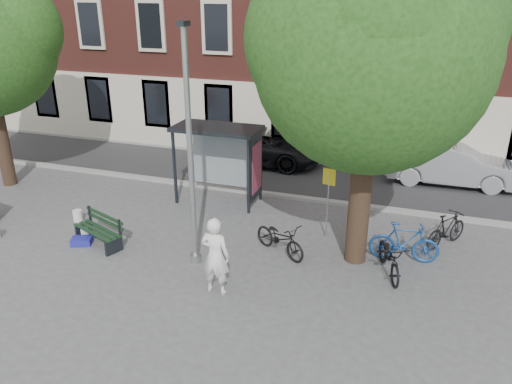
{
  "coord_description": "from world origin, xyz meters",
  "views": [
    {
      "loc": [
        5.25,
        -10.48,
        6.77
      ],
      "look_at": [
        1.04,
        1.94,
        1.4
      ],
      "focal_mm": 35.0,
      "sensor_mm": 36.0,
      "label": 1
    }
  ],
  "objects": [
    {
      "name": "ground",
      "position": [
        0.0,
        0.0,
        0.0
      ],
      "size": [
        90.0,
        90.0,
        0.0
      ],
      "primitive_type": "plane",
      "color": "#4C4C4F",
      "rests_on": "ground"
    },
    {
      "name": "road",
      "position": [
        0.0,
        7.0,
        0.01
      ],
      "size": [
        40.0,
        4.0,
        0.01
      ],
      "primitive_type": "cube",
      "color": "#28282B",
      "rests_on": "ground"
    },
    {
      "name": "curb_near",
      "position": [
        0.0,
        5.0,
        0.06
      ],
      "size": [
        40.0,
        0.25,
        0.12
      ],
      "primitive_type": "cube",
      "color": "gray",
      "rests_on": "ground"
    },
    {
      "name": "curb_far",
      "position": [
        0.0,
        9.0,
        0.06
      ],
      "size": [
        40.0,
        0.25,
        0.12
      ],
      "primitive_type": "cube",
      "color": "gray",
      "rests_on": "ground"
    },
    {
      "name": "lamppost",
      "position": [
        0.0,
        0.0,
        2.78
      ],
      "size": [
        0.28,
        0.35,
        6.11
      ],
      "color": "#9EA0A3",
      "rests_on": "ground"
    },
    {
      "name": "tree_right",
      "position": [
        4.01,
        1.38,
        5.62
      ],
      "size": [
        5.76,
        5.6,
        8.2
      ],
      "color": "black",
      "rests_on": "ground"
    },
    {
      "name": "bus_shelter",
      "position": [
        -0.61,
        4.11,
        1.92
      ],
      "size": [
        2.85,
        1.45,
        2.62
      ],
      "color": "#1E2328",
      "rests_on": "ground"
    },
    {
      "name": "painter",
      "position": [
        1.07,
        -1.11,
        0.97
      ],
      "size": [
        0.72,
        0.48,
        1.95
      ],
      "primitive_type": "imported",
      "rotation": [
        0.0,
        0.0,
        3.12
      ],
      "color": "white",
      "rests_on": "ground"
    },
    {
      "name": "bench",
      "position": [
        -2.99,
        0.04,
        0.4
      ],
      "size": [
        1.77,
        1.11,
        0.87
      ],
      "rotation": [
        0.0,
        0.0,
        -0.37
      ],
      "color": "#1E2328",
      "rests_on": "ground"
    },
    {
      "name": "bike_a",
      "position": [
        2.0,
        1.15,
        0.47
      ],
      "size": [
        1.88,
        1.46,
        0.95
      ],
      "primitive_type": "imported",
      "rotation": [
        0.0,
        0.0,
        1.04
      ],
      "color": "black",
      "rests_on": "ground"
    },
    {
      "name": "bike_b",
      "position": [
        5.21,
        1.86,
        0.55
      ],
      "size": [
        1.85,
        0.65,
        1.09
      ],
      "primitive_type": "imported",
      "rotation": [
        0.0,
        0.0,
        1.65
      ],
      "color": "navy",
      "rests_on": "ground"
    },
    {
      "name": "bike_c",
      "position": [
        4.91,
        1.03,
        0.48
      ],
      "size": [
        1.21,
        1.93,
        0.96
      ],
      "primitive_type": "imported",
      "rotation": [
        0.0,
        0.0,
        0.34
      ],
      "color": "black",
      "rests_on": "ground"
    },
    {
      "name": "bike_d",
      "position": [
        6.29,
        3.09,
        0.51
      ],
      "size": [
        1.38,
        1.64,
        1.01
      ],
      "primitive_type": "imported",
      "rotation": [
        0.0,
        0.0,
        2.51
      ],
      "color": "black",
      "rests_on": "ground"
    },
    {
      "name": "car_dark",
      "position": [
        -1.01,
        8.4,
        0.73
      ],
      "size": [
        5.28,
        2.44,
        1.47
      ],
      "primitive_type": "imported",
      "rotation": [
        0.0,
        0.0,
        1.57
      ],
      "color": "black",
      "rests_on": "ground"
    },
    {
      "name": "car_silver",
      "position": [
        6.51,
        8.29,
        0.78
      ],
      "size": [
        4.77,
        1.79,
        1.56
      ],
      "primitive_type": "imported",
      "rotation": [
        0.0,
        0.0,
        1.6
      ],
      "color": "#9C9DA3",
      "rests_on": "ground"
    },
    {
      "name": "blue_crate",
      "position": [
        -3.5,
        -0.14,
        0.1
      ],
      "size": [
        0.66,
        0.58,
        0.2
      ],
      "primitive_type": "cube",
      "rotation": [
        0.0,
        0.0,
        0.39
      ],
      "color": "navy",
      "rests_on": "ground"
    },
    {
      "name": "bucket_b",
      "position": [
        -4.57,
        1.12,
        0.18
      ],
      "size": [
        0.29,
        0.29,
        0.36
      ],
      "primitive_type": "cylinder",
      "rotation": [
        0.0,
        0.0,
        -0.05
      ],
      "color": "silver",
      "rests_on": "ground"
    },
    {
      "name": "bucket_c",
      "position": [
        -3.71,
        0.25,
        0.18
      ],
      "size": [
        0.29,
        0.29,
        0.36
      ],
      "primitive_type": "cylinder",
      "rotation": [
        0.0,
        0.0,
        -0.04
      ],
      "color": "white",
      "rests_on": "ground"
    },
    {
      "name": "notice_sign",
      "position": [
        3.0,
        2.55,
        1.58
      ],
      "size": [
        0.37,
        0.1,
        2.12
      ],
      "rotation": [
        0.0,
        0.0,
        -0.17
      ],
      "color": "#9EA0A3",
      "rests_on": "ground"
    }
  ]
}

